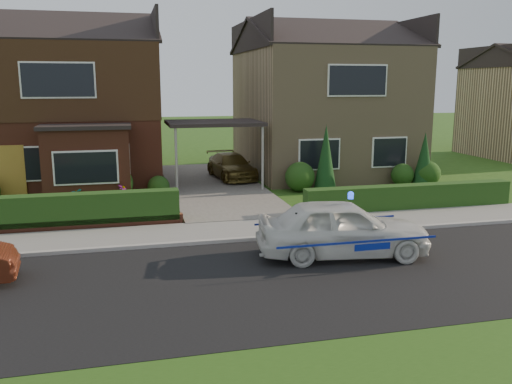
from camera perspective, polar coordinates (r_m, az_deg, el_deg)
name	(u,v)px	position (r m, az deg, el deg)	size (l,w,h in m)	color
ground	(295,278)	(12.34, 4.17, -9.04)	(120.00, 120.00, 0.00)	#254A13
road	(295,278)	(12.34, 4.17, -9.04)	(60.00, 6.00, 0.02)	black
kerb	(262,238)	(15.10, 0.62, -4.91)	(60.00, 0.16, 0.12)	#9E9993
sidewalk	(253,229)	(16.08, -0.31, -3.92)	(60.00, 2.00, 0.10)	slate
driveway	(215,186)	(22.68, -4.35, 0.60)	(3.80, 12.00, 0.12)	#666059
house_left	(70,94)	(24.99, -19.02, 9.68)	(7.50, 9.53, 7.25)	brown
house_right	(322,96)	(26.70, 6.99, 9.96)	(7.50, 8.06, 7.25)	tan
carport_link	(214,124)	(22.30, -4.44, 7.15)	(3.80, 3.00, 2.77)	black
dwarf_wall	(51,227)	(16.95, -20.79, -3.43)	(7.70, 0.25, 0.36)	brown
hedge_left	(52,231)	(17.14, -20.69, -3.88)	(7.50, 0.55, 0.90)	#123A12
hedge_right	(409,210)	(19.33, 15.77, -1.88)	(7.50, 0.55, 0.80)	#123A12
shrub_left_mid	(115,184)	(20.62, -14.62, 0.87)	(1.32, 1.32, 1.32)	#123A12
shrub_left_near	(159,187)	(20.99, -10.22, 0.57)	(0.84, 0.84, 0.84)	#123A12
shrub_right_near	(300,177)	(21.81, 4.65, 1.60)	(1.20, 1.20, 1.20)	#123A12
shrub_right_mid	(402,175)	(23.75, 15.16, 1.76)	(0.96, 0.96, 0.96)	#123A12
shrub_right_far	(428,174)	(23.99, 17.61, 1.86)	(1.08, 1.08, 1.08)	#123A12
conifer_a	(326,159)	(21.85, 7.34, 3.42)	(0.90, 0.90, 2.60)	black
conifer_b	(424,161)	(23.80, 17.28, 3.17)	(0.90, 0.90, 2.20)	black
police_car	(342,229)	(13.73, 9.08, -3.83)	(3.93, 4.47, 1.62)	silver
driveway_car	(231,166)	(24.18, -2.61, 2.75)	(1.52, 3.74, 1.09)	brown
potted_plant_a	(76,197)	(20.06, -18.39, -0.49)	(0.38, 0.26, 0.73)	gray
potted_plant_c	(123,195)	(19.86, -13.85, -0.35)	(0.41, 0.41, 0.74)	gray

